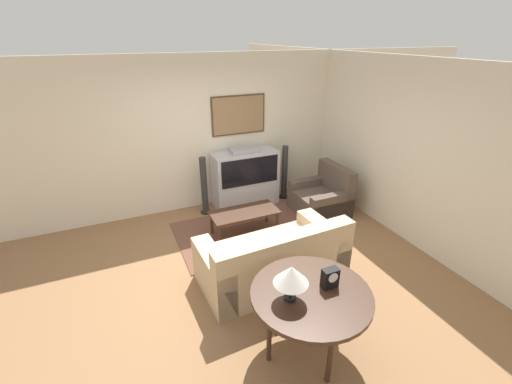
{
  "coord_description": "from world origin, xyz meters",
  "views": [
    {
      "loc": [
        -1.42,
        -3.64,
        2.99
      ],
      "look_at": [
        0.5,
        0.73,
        0.75
      ],
      "focal_mm": 24.0,
      "sensor_mm": 36.0,
      "label": 1
    }
  ],
  "objects_px": {
    "console_table": "(311,298)",
    "speaker_tower_left": "(204,187)",
    "tv": "(245,178)",
    "speaker_tower_right": "(284,174)",
    "couch": "(273,260)",
    "mantel_clock": "(330,278)",
    "armchair": "(322,198)",
    "coffee_table": "(244,214)",
    "table_lamp": "(291,275)"
  },
  "relations": [
    {
      "from": "console_table",
      "to": "speaker_tower_left",
      "type": "xyz_separation_m",
      "value": [
        -0.12,
        3.31,
        -0.2
      ]
    },
    {
      "from": "speaker_tower_left",
      "to": "tv",
      "type": "bearing_deg",
      "value": 3.25
    },
    {
      "from": "speaker_tower_right",
      "to": "console_table",
      "type": "bearing_deg",
      "value": -114.14
    },
    {
      "from": "couch",
      "to": "tv",
      "type": "bearing_deg",
      "value": -105.55
    },
    {
      "from": "mantel_clock",
      "to": "speaker_tower_left",
      "type": "distance_m",
      "value": 3.34
    },
    {
      "from": "mantel_clock",
      "to": "speaker_tower_right",
      "type": "relative_size",
      "value": 0.19
    },
    {
      "from": "armchair",
      "to": "speaker_tower_right",
      "type": "height_order",
      "value": "speaker_tower_right"
    },
    {
      "from": "tv",
      "to": "speaker_tower_right",
      "type": "xyz_separation_m",
      "value": [
        0.8,
        -0.05,
        -0.03
      ]
    },
    {
      "from": "couch",
      "to": "speaker_tower_left",
      "type": "relative_size",
      "value": 1.78
    },
    {
      "from": "armchair",
      "to": "coffee_table",
      "type": "bearing_deg",
      "value": -85.17
    },
    {
      "from": "tv",
      "to": "speaker_tower_left",
      "type": "distance_m",
      "value": 0.8
    },
    {
      "from": "couch",
      "to": "armchair",
      "type": "distance_m",
      "value": 2.12
    },
    {
      "from": "tv",
      "to": "couch",
      "type": "relative_size",
      "value": 0.63
    },
    {
      "from": "couch",
      "to": "coffee_table",
      "type": "relative_size",
      "value": 1.76
    },
    {
      "from": "mantel_clock",
      "to": "speaker_tower_right",
      "type": "bearing_deg",
      "value": 68.8
    },
    {
      "from": "couch",
      "to": "speaker_tower_right",
      "type": "distance_m",
      "value": 2.53
    },
    {
      "from": "coffee_table",
      "to": "mantel_clock",
      "type": "bearing_deg",
      "value": -91.46
    },
    {
      "from": "tv",
      "to": "mantel_clock",
      "type": "distance_m",
      "value": 3.4
    },
    {
      "from": "armchair",
      "to": "speaker_tower_right",
      "type": "distance_m",
      "value": 0.91
    },
    {
      "from": "table_lamp",
      "to": "mantel_clock",
      "type": "distance_m",
      "value": 0.46
    },
    {
      "from": "armchair",
      "to": "table_lamp",
      "type": "relative_size",
      "value": 2.51
    },
    {
      "from": "couch",
      "to": "mantel_clock",
      "type": "relative_size",
      "value": 9.47
    },
    {
      "from": "console_table",
      "to": "table_lamp",
      "type": "bearing_deg",
      "value": 177.9
    },
    {
      "from": "mantel_clock",
      "to": "speaker_tower_left",
      "type": "relative_size",
      "value": 0.19
    },
    {
      "from": "mantel_clock",
      "to": "console_table",
      "type": "bearing_deg",
      "value": -177.94
    },
    {
      "from": "tv",
      "to": "console_table",
      "type": "bearing_deg",
      "value": -101.51
    },
    {
      "from": "coffee_table",
      "to": "armchair",
      "type": "bearing_deg",
      "value": 5.09
    },
    {
      "from": "armchair",
      "to": "console_table",
      "type": "relative_size",
      "value": 0.79
    },
    {
      "from": "couch",
      "to": "mantel_clock",
      "type": "height_order",
      "value": "mantel_clock"
    },
    {
      "from": "tv",
      "to": "coffee_table",
      "type": "distance_m",
      "value": 1.1
    },
    {
      "from": "table_lamp",
      "to": "speaker_tower_right",
      "type": "distance_m",
      "value": 3.76
    },
    {
      "from": "tv",
      "to": "table_lamp",
      "type": "relative_size",
      "value": 3.27
    },
    {
      "from": "couch",
      "to": "coffee_table",
      "type": "distance_m",
      "value": 1.2
    },
    {
      "from": "console_table",
      "to": "mantel_clock",
      "type": "xyz_separation_m",
      "value": [
        0.2,
        0.01,
        0.17
      ]
    },
    {
      "from": "console_table",
      "to": "table_lamp",
      "type": "height_order",
      "value": "table_lamp"
    },
    {
      "from": "armchair",
      "to": "coffee_table",
      "type": "xyz_separation_m",
      "value": [
        -1.56,
        -0.14,
        0.09
      ]
    },
    {
      "from": "coffee_table",
      "to": "mantel_clock",
      "type": "xyz_separation_m",
      "value": [
        -0.06,
        -2.35,
        0.5
      ]
    },
    {
      "from": "console_table",
      "to": "speaker_tower_left",
      "type": "distance_m",
      "value": 3.32
    },
    {
      "from": "coffee_table",
      "to": "speaker_tower_left",
      "type": "xyz_separation_m",
      "value": [
        -0.38,
        0.96,
        0.14
      ]
    },
    {
      "from": "table_lamp",
      "to": "mantel_clock",
      "type": "bearing_deg",
      "value": -0.14
    },
    {
      "from": "tv",
      "to": "armchair",
      "type": "distance_m",
      "value": 1.45
    },
    {
      "from": "mantel_clock",
      "to": "speaker_tower_left",
      "type": "height_order",
      "value": "speaker_tower_left"
    },
    {
      "from": "tv",
      "to": "speaker_tower_right",
      "type": "relative_size",
      "value": 1.12
    },
    {
      "from": "tv",
      "to": "console_table",
      "type": "xyz_separation_m",
      "value": [
        -0.68,
        -3.36,
        0.17
      ]
    },
    {
      "from": "couch",
      "to": "coffee_table",
      "type": "height_order",
      "value": "couch"
    },
    {
      "from": "console_table",
      "to": "armchair",
      "type": "bearing_deg",
      "value": 53.83
    },
    {
      "from": "console_table",
      "to": "table_lamp",
      "type": "distance_m",
      "value": 0.4
    },
    {
      "from": "armchair",
      "to": "table_lamp",
      "type": "bearing_deg",
      "value": -39.77
    },
    {
      "from": "table_lamp",
      "to": "coffee_table",
      "type": "bearing_deg",
      "value": 78.24
    },
    {
      "from": "speaker_tower_right",
      "to": "armchair",
      "type": "bearing_deg",
      "value": -67.37
    }
  ]
}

